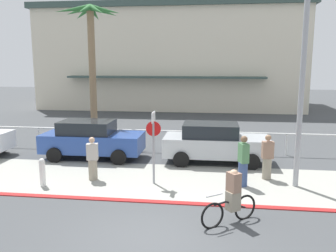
% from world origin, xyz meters
% --- Properties ---
extents(ground_plane, '(80.00, 80.00, 0.00)m').
position_xyz_m(ground_plane, '(0.00, 10.00, 0.00)').
color(ground_plane, '#424447').
extents(sidewalk_strip, '(44.00, 4.00, 0.02)m').
position_xyz_m(sidewalk_strip, '(0.00, 4.20, 0.01)').
color(sidewalk_strip, '#9E9E93').
rests_on(sidewalk_strip, ground).
extents(curb_paint, '(44.00, 0.24, 0.03)m').
position_xyz_m(curb_paint, '(0.00, 2.20, 0.01)').
color(curb_paint, maroon).
rests_on(curb_paint, ground).
extents(building_backdrop, '(24.13, 12.55, 9.27)m').
position_xyz_m(building_backdrop, '(-2.64, 27.57, 4.65)').
color(building_backdrop, beige).
rests_on(building_backdrop, ground).
extents(rail_fence, '(19.36, 0.08, 1.04)m').
position_xyz_m(rail_fence, '(0.00, 8.50, 0.84)').
color(rail_fence, white).
rests_on(rail_fence, ground).
extents(stop_sign_bike_lane, '(0.52, 0.56, 2.56)m').
position_xyz_m(stop_sign_bike_lane, '(-0.58, 3.85, 1.68)').
color(stop_sign_bike_lane, gray).
rests_on(stop_sign_bike_lane, ground).
extents(bollard_3, '(0.20, 0.20, 1.00)m').
position_xyz_m(bollard_3, '(-4.33, 3.09, 0.52)').
color(bollard_3, white).
rests_on(bollard_3, ground).
extents(streetlight_curb, '(0.24, 2.54, 7.50)m').
position_xyz_m(streetlight_curb, '(4.32, 3.97, 4.28)').
color(streetlight_curb, '#9EA0A5').
rests_on(streetlight_curb, ground).
extents(palm_tree_1, '(3.03, 3.06, 7.14)m').
position_xyz_m(palm_tree_1, '(-4.90, 10.17, 5.43)').
color(palm_tree_1, '#846B4C').
rests_on(palm_tree_1, ground).
extents(car_blue_1, '(4.40, 2.02, 1.69)m').
position_xyz_m(car_blue_1, '(-3.88, 6.88, 0.87)').
color(car_blue_1, '#284793').
rests_on(car_blue_1, ground).
extents(car_silver_2, '(4.40, 2.02, 1.69)m').
position_xyz_m(car_silver_2, '(1.55, 6.87, 0.87)').
color(car_silver_2, '#B2B7BC').
rests_on(car_silver_2, ground).
extents(cyclist_black_0, '(1.49, 1.14, 1.50)m').
position_xyz_m(cyclist_black_0, '(1.99, 1.06, 0.69)').
color(cyclist_black_0, black).
rests_on(cyclist_black_0, ground).
extents(pedestrian_0, '(0.40, 0.46, 1.79)m').
position_xyz_m(pedestrian_0, '(2.51, 3.98, 0.83)').
color(pedestrian_0, '#384C7A').
rests_on(pedestrian_0, ground).
extents(pedestrian_1, '(0.45, 0.38, 1.60)m').
position_xyz_m(pedestrian_1, '(-2.84, 3.97, 0.73)').
color(pedestrian_1, gray).
rests_on(pedestrian_1, ground).
extents(pedestrian_2, '(0.42, 0.35, 1.67)m').
position_xyz_m(pedestrian_2, '(3.44, 4.86, 0.77)').
color(pedestrian_2, gray).
rests_on(pedestrian_2, ground).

